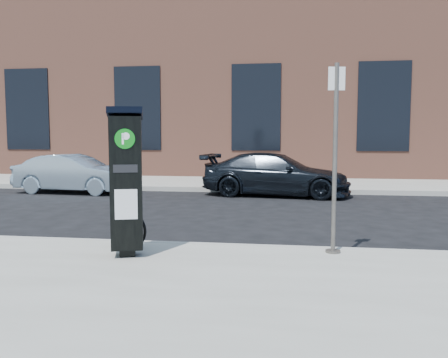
% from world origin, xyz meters
% --- Properties ---
extents(ground, '(120.00, 120.00, 0.00)m').
position_xyz_m(ground, '(0.00, 0.00, 0.00)').
color(ground, black).
rests_on(ground, ground).
extents(sidewalk_far, '(60.00, 12.00, 0.15)m').
position_xyz_m(sidewalk_far, '(0.00, 14.00, 0.07)').
color(sidewalk_far, gray).
rests_on(sidewalk_far, ground).
extents(curb_near, '(60.00, 0.12, 0.16)m').
position_xyz_m(curb_near, '(0.00, -0.02, 0.07)').
color(curb_near, '#9E9B93').
rests_on(curb_near, ground).
extents(curb_far, '(60.00, 0.12, 0.16)m').
position_xyz_m(curb_far, '(0.00, 8.02, 0.07)').
color(curb_far, '#9E9B93').
rests_on(curb_far, ground).
extents(building, '(28.00, 10.05, 8.25)m').
position_xyz_m(building, '(-0.00, 17.00, 4.15)').
color(building, '#9A5B46').
rests_on(building, ground).
extents(parking_kiosk, '(0.60, 0.56, 2.14)m').
position_xyz_m(parking_kiosk, '(-0.83, -0.93, 1.25)').
color(parking_kiosk, black).
rests_on(parking_kiosk, sidewalk_near).
extents(sign_pole, '(0.24, 0.22, 2.78)m').
position_xyz_m(sign_pole, '(2.14, -0.31, 1.53)').
color(sign_pole, '#58524E').
rests_on(sign_pole, sidewalk_near).
extents(bike_rack, '(0.54, 0.24, 0.55)m').
position_xyz_m(bike_rack, '(-0.95, -0.40, 0.42)').
color(bike_rack, black).
rests_on(bike_rack, sidewalk_near).
extents(car_silver, '(3.91, 1.62, 1.26)m').
position_xyz_m(car_silver, '(-5.55, 7.11, 0.63)').
color(car_silver, '#95ACBE').
rests_on(car_silver, ground).
extents(car_dark, '(4.74, 2.33, 1.33)m').
position_xyz_m(car_dark, '(1.00, 7.40, 0.66)').
color(car_dark, black).
rests_on(car_dark, ground).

